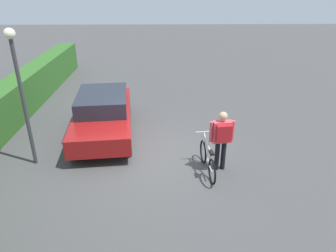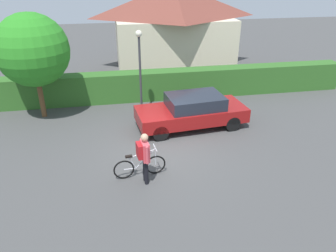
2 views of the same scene
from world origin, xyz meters
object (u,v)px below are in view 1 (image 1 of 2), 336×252
Objects in this scene: parked_car_near at (103,113)px; person_rider at (222,136)px; street_lamp at (19,80)px; bicycle at (207,160)px.

parked_car_near is 2.72× the size of person_rider.
street_lamp is at bearing 139.30° from parked_car_near.
person_rider is (-2.39, -3.57, 0.32)m from parked_car_near.
person_rider is at bearing -73.29° from bicycle.
street_lamp is (0.56, 4.87, 2.09)m from bicycle.
street_lamp is at bearing 83.42° from bicycle.
parked_car_near is at bearing 51.98° from bicycle.
street_lamp reaches higher than parked_car_near.
person_rider is (0.11, -0.37, 0.67)m from bicycle.
parked_car_near reaches higher than bicycle.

